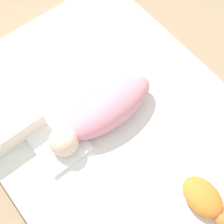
# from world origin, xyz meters

# --- Properties ---
(ground_plane) EXTENTS (12.00, 12.00, 0.00)m
(ground_plane) POSITION_xyz_m (0.00, 0.00, 0.00)
(ground_plane) COLOR #9E8466
(bed_mattress) EXTENTS (1.27, 0.95, 0.20)m
(bed_mattress) POSITION_xyz_m (0.00, 0.00, 0.10)
(bed_mattress) COLOR white
(bed_mattress) RESTS_ON ground_plane
(burp_cloth) EXTENTS (0.20, 0.18, 0.02)m
(burp_cloth) POSITION_xyz_m (-0.06, -0.22, 0.21)
(burp_cloth) COLOR white
(burp_cloth) RESTS_ON bed_mattress
(swaddled_baby) EXTENTS (0.16, 0.47, 0.13)m
(swaddled_baby) POSITION_xyz_m (-0.03, -0.02, 0.27)
(swaddled_baby) COLOR pink
(swaddled_baby) RESTS_ON bed_mattress
(turtle_plush) EXTENTS (0.20, 0.11, 0.07)m
(turtle_plush) POSITION_xyz_m (0.44, 0.05, 0.24)
(turtle_plush) COLOR orange
(turtle_plush) RESTS_ON bed_mattress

